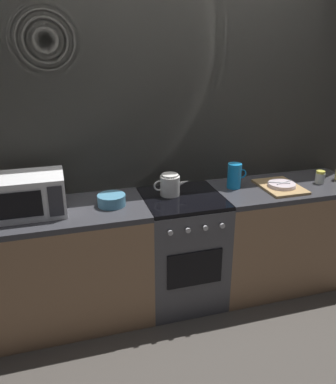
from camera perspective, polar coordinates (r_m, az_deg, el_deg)
name	(u,v)px	position (r m, az deg, el deg)	size (l,w,h in m)	color
ground_plane	(181,296)	(3.38, 1.93, -14.98)	(8.00, 8.00, 0.00)	#47423D
back_wall	(170,147)	(3.13, 0.35, 6.55)	(3.60, 0.05, 2.40)	#B2AD9E
counter_left	(66,266)	(3.01, -14.75, -10.47)	(1.20, 0.60, 0.90)	#997251
stove_unit	(182,249)	(3.13, 2.04, -8.35)	(0.60, 0.63, 0.90)	#4C4C51
counter_right	(281,234)	(3.49, 16.28, -5.94)	(1.20, 0.60, 0.90)	#997251
microwave	(30,195)	(2.77, -19.63, -0.37)	(0.46, 0.35, 0.27)	white
kettle	(170,185)	(2.94, 0.30, 1.07)	(0.28, 0.15, 0.17)	white
mixing_bowl	(112,200)	(2.79, -8.28, -1.18)	(0.20, 0.20, 0.08)	teal
pitcher	(234,176)	(3.13, 9.72, 2.38)	(0.16, 0.11, 0.20)	#198CD8
dish_pile	(281,186)	(3.22, 16.19, 0.85)	(0.30, 0.40, 0.06)	tan
spice_jar	(320,177)	(3.43, 21.40, 2.04)	(0.08, 0.08, 0.10)	silver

